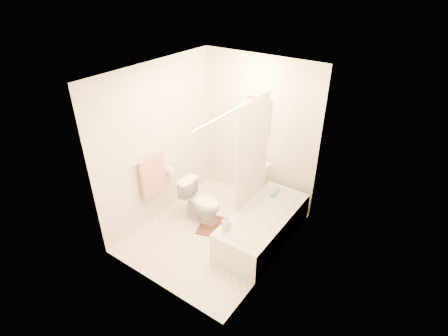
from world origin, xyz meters
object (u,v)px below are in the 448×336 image
Objects in this scene: bath_mat at (221,227)px; soap_bottle at (227,223)px; bathtub at (263,226)px; sink at (254,182)px; toilet at (201,202)px.

soap_bottle is (0.39, -0.42, 0.55)m from bath_mat.
bathtub reaches higher than bath_mat.
sink is 0.87m from bathtub.
soap_bottle is (0.31, -1.23, 0.12)m from sink.
toilet reaches higher than bath_mat.
sink is at bearing 130.14° from bathtub.
soap_bottle is (-0.24, -0.58, 0.33)m from bathtub.
toilet is at bearing -112.19° from sink.
soap_bottle reaches higher than bathtub.
bathtub is 7.70× the size of soap_bottle.
bath_mat is (-0.62, -0.16, -0.22)m from bathtub.
sink is 1.32× the size of bath_mat.
sink is 4.14× the size of soap_bottle.
toilet is 0.93m from sink.
bath_mat is at bearing -88.40° from sink.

